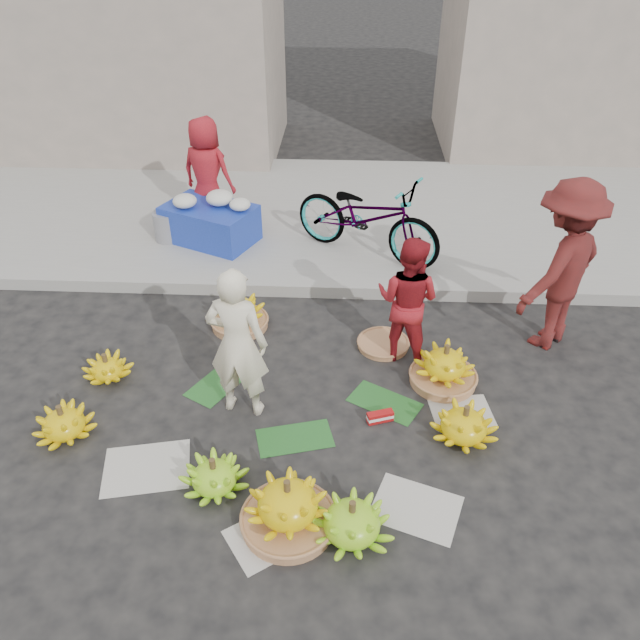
{
  "coord_description": "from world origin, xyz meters",
  "views": [
    {
      "loc": [
        0.31,
        -4.07,
        3.95
      ],
      "look_at": [
        0.08,
        0.62,
        0.7
      ],
      "focal_mm": 35.0,
      "sensor_mm": 36.0,
      "label": 1
    }
  ],
  "objects_px": {
    "banana_bunch_4": "(464,424)",
    "vendor_cream": "(237,344)",
    "flower_table": "(211,221)",
    "bicycle": "(367,217)",
    "banana_bunch_0": "(63,422)"
  },
  "relations": [
    {
      "from": "vendor_cream",
      "to": "flower_table",
      "type": "distance_m",
      "value": 3.23
    },
    {
      "from": "banana_bunch_0",
      "to": "flower_table",
      "type": "bearing_deg",
      "value": 79.82
    },
    {
      "from": "vendor_cream",
      "to": "bicycle",
      "type": "relative_size",
      "value": 0.75
    },
    {
      "from": "vendor_cream",
      "to": "flower_table",
      "type": "xyz_separation_m",
      "value": [
        -0.87,
        3.09,
        -0.34
      ]
    },
    {
      "from": "flower_table",
      "to": "bicycle",
      "type": "bearing_deg",
      "value": 16.57
    },
    {
      "from": "banana_bunch_4",
      "to": "bicycle",
      "type": "distance_m",
      "value": 3.22
    },
    {
      "from": "banana_bunch_4",
      "to": "bicycle",
      "type": "xyz_separation_m",
      "value": [
        -0.82,
        3.08,
        0.48
      ]
    },
    {
      "from": "banana_bunch_0",
      "to": "vendor_cream",
      "type": "height_order",
      "value": "vendor_cream"
    },
    {
      "from": "banana_bunch_0",
      "to": "banana_bunch_4",
      "type": "height_order",
      "value": "banana_bunch_4"
    },
    {
      "from": "banana_bunch_0",
      "to": "banana_bunch_4",
      "type": "relative_size",
      "value": 0.87
    },
    {
      "from": "banana_bunch_4",
      "to": "vendor_cream",
      "type": "relative_size",
      "value": 0.43
    },
    {
      "from": "banana_bunch_4",
      "to": "flower_table",
      "type": "height_order",
      "value": "flower_table"
    },
    {
      "from": "banana_bunch_4",
      "to": "bicycle",
      "type": "height_order",
      "value": "bicycle"
    },
    {
      "from": "banana_bunch_0",
      "to": "bicycle",
      "type": "distance_m",
      "value": 4.2
    },
    {
      "from": "bicycle",
      "to": "banana_bunch_0",
      "type": "bearing_deg",
      "value": 169.54
    }
  ]
}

